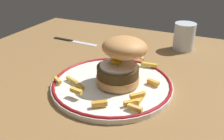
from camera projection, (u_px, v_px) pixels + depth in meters
ground_plane at (119, 108)px, 55.62cm from camera, size 112.13×105.79×4.00cm
dinner_plate at (112, 84)px, 59.60cm from camera, size 28.97×28.97×1.60cm
burger at (121, 60)px, 56.56cm from camera, size 11.36×11.68×11.50cm
fries_pile at (120, 85)px, 56.28cm from camera, size 24.00×26.11×2.12cm
water_glass at (184, 38)px, 80.49cm from camera, size 6.81×6.81×8.78cm
knife at (71, 40)px, 89.08cm from camera, size 18.04×2.22×0.70cm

